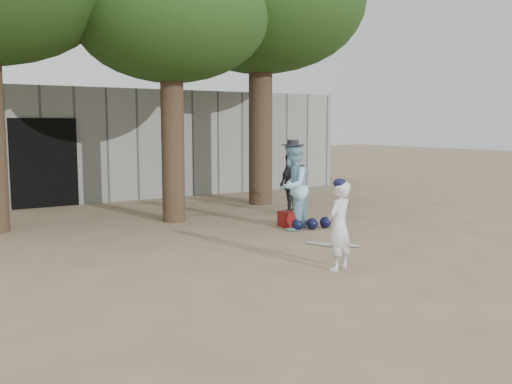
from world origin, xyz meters
TOP-DOWN VIEW (x-y plane):
  - ground at (0.00, 0.00)m, footprint 70.00×70.00m
  - boy_player at (0.84, -0.79)m, footprint 0.54×0.45m
  - spectator_blue at (2.13, 2.04)m, footprint 1.04×1.00m
  - spectator_dark at (3.27, 3.65)m, footprint 0.89×0.62m
  - red_bag at (2.31, 2.38)m, footprint 0.48×0.40m
  - back_building at (-0.00, 10.33)m, footprint 16.00×5.24m
  - helmet_row at (2.46, 1.86)m, footprint 0.87×0.31m
  - bat_pile at (1.76, 0.45)m, footprint 0.58×0.77m
  - tree_row at (0.74, 5.02)m, footprint 11.40×5.80m

SIDE VIEW (x-z plane):
  - ground at x=0.00m, z-range 0.00..0.00m
  - bat_pile at x=1.76m, z-range 0.00..0.06m
  - helmet_row at x=2.46m, z-range 0.00..0.23m
  - red_bag at x=2.31m, z-range 0.00..0.30m
  - boy_player at x=0.84m, z-range 0.00..1.27m
  - spectator_dark at x=3.27m, z-range 0.00..1.40m
  - spectator_blue at x=2.13m, z-range 0.00..1.69m
  - back_building at x=0.00m, z-range 0.00..3.00m
  - tree_row at x=0.74m, z-range 1.34..8.03m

